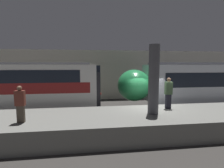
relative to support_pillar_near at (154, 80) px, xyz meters
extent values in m
plane|color=#33302D|center=(0.50, 1.86, -2.66)|extent=(120.00, 120.00, 0.00)
cube|color=slate|center=(0.50, 0.07, -2.18)|extent=(40.00, 3.58, 0.95)
cube|color=#B2AD9E|center=(0.50, 8.93, -0.25)|extent=(50.00, 0.15, 4.81)
cylinder|color=#47474C|center=(0.00, 0.00, 0.00)|extent=(0.52, 0.52, 3.42)
ellipsoid|color=#238447|center=(0.16, 4.28, -0.77)|extent=(2.42, 2.85, 2.32)
sphere|color=#F2EFCC|center=(-0.79, 4.28, -1.19)|extent=(0.20, 0.20, 0.20)
cube|color=black|center=(-2.55, 4.28, -0.86)|extent=(0.25, 3.04, 2.21)
cube|color=black|center=(-2.55, 4.28, 0.25)|extent=(0.25, 2.73, 0.88)
sphere|color=#EA4C42|center=(-2.40, 3.58, -1.24)|extent=(0.18, 0.18, 0.18)
sphere|color=#EA4C42|center=(-2.40, 4.97, -1.24)|extent=(0.18, 0.18, 0.18)
cube|color=#473D33|center=(-6.03, -0.57, -1.34)|extent=(0.28, 0.20, 0.73)
cube|color=brown|center=(-6.03, -0.57, -0.66)|extent=(0.38, 0.24, 0.63)
sphere|color=brown|center=(-6.03, -0.57, -0.25)|extent=(0.21, 0.21, 0.21)
cube|color=black|center=(1.20, 0.84, -1.31)|extent=(0.28, 0.20, 0.80)
cube|color=#3D5638|center=(1.20, 0.84, -0.55)|extent=(0.38, 0.24, 0.70)
sphere|color=#9E7051|center=(1.20, 0.84, -0.09)|extent=(0.23, 0.23, 0.23)
camera|label=1|loc=(-3.21, -8.19, 0.71)|focal=28.00mm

